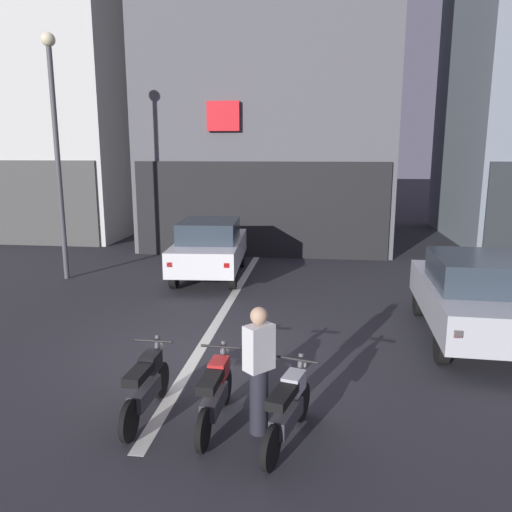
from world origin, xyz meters
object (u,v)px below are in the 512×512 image
(car_silver_parked_kerbside, at_px, (474,295))
(motorcycle_black_row_leftmost, at_px, (146,385))
(street_lamp, at_px, (56,134))
(motorcycle_red_row_left_mid, at_px, (215,392))
(motorcycle_silver_row_centre, at_px, (288,408))
(car_white_crossing_near, at_px, (210,246))
(person_by_motorcycles, at_px, (259,370))

(car_silver_parked_kerbside, distance_m, motorcycle_black_row_leftmost, 6.28)
(car_silver_parked_kerbside, height_order, street_lamp, street_lamp)
(motorcycle_red_row_left_mid, bearing_deg, motorcycle_silver_row_centre, -16.32)
(car_white_crossing_near, bearing_deg, person_by_motorcycles, -73.35)
(street_lamp, xyz_separation_m, motorcycle_silver_row_centre, (6.73, -7.37, -3.53))
(car_silver_parked_kerbside, height_order, person_by_motorcycles, person_by_motorcycles)
(motorcycle_red_row_left_mid, bearing_deg, car_white_crossing_near, 102.85)
(car_silver_parked_kerbside, distance_m, person_by_motorcycles, 5.21)
(person_by_motorcycles, bearing_deg, car_silver_parked_kerbside, 45.85)
(car_white_crossing_near, bearing_deg, motorcycle_red_row_left_mid, -77.15)
(street_lamp, distance_m, person_by_motorcycles, 10.09)
(motorcycle_red_row_left_mid, xyz_separation_m, motorcycle_silver_row_centre, (0.97, -0.28, 0.00))
(person_by_motorcycles, bearing_deg, motorcycle_silver_row_centre, -24.61)
(car_silver_parked_kerbside, relative_size, person_by_motorcycles, 2.49)
(motorcycle_black_row_leftmost, distance_m, motorcycle_red_row_left_mid, 0.97)
(street_lamp, bearing_deg, person_by_motorcycles, -48.56)
(car_white_crossing_near, xyz_separation_m, person_by_motorcycles, (2.36, -7.88, -0.03))
(car_white_crossing_near, height_order, motorcycle_black_row_leftmost, car_white_crossing_near)
(car_white_crossing_near, bearing_deg, motorcycle_silver_row_centre, -71.21)
(car_white_crossing_near, xyz_separation_m, car_silver_parked_kerbside, (5.98, -4.15, 0.00))
(street_lamp, height_order, motorcycle_black_row_leftmost, street_lamp)
(street_lamp, xyz_separation_m, motorcycle_red_row_left_mid, (5.77, -7.08, -3.53))
(car_silver_parked_kerbside, xyz_separation_m, motorcycle_silver_row_centre, (-3.24, -3.91, -0.43))
(motorcycle_red_row_left_mid, relative_size, person_by_motorcycles, 1.00)
(motorcycle_black_row_leftmost, bearing_deg, car_white_crossing_near, 96.02)
(car_white_crossing_near, relative_size, person_by_motorcycles, 2.52)
(street_lamp, bearing_deg, motorcycle_black_row_leftmost, -55.52)
(motorcycle_red_row_left_mid, distance_m, motorcycle_silver_row_centre, 1.01)
(car_white_crossing_near, distance_m, car_silver_parked_kerbside, 7.28)
(car_silver_parked_kerbside, xyz_separation_m, person_by_motorcycles, (-3.63, -3.74, -0.03))
(motorcycle_red_row_left_mid, height_order, motorcycle_silver_row_centre, same)
(street_lamp, xyz_separation_m, motorcycle_black_row_leftmost, (4.80, -6.99, -3.53))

